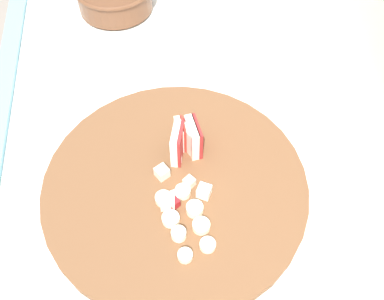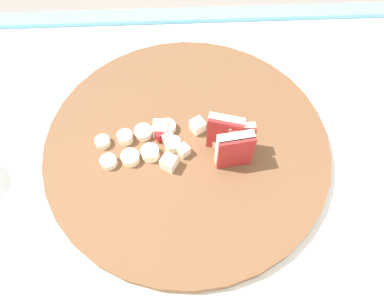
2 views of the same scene
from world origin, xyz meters
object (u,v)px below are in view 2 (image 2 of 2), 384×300
at_px(cutting_board, 187,143).
at_px(apple_dice_pile, 176,139).
at_px(apple_wedge_fan, 233,142).
at_px(banana_slice_rows, 141,144).

distance_m(cutting_board, apple_dice_pile, 0.03).
height_order(apple_wedge_fan, apple_dice_pile, apple_wedge_fan).
bearing_deg(apple_dice_pile, banana_slice_rows, 6.17).
bearing_deg(cutting_board, apple_wedge_fan, 157.96).
relative_size(cutting_board, banana_slice_rows, 3.37).
bearing_deg(banana_slice_rows, cutting_board, -173.19).
distance_m(apple_wedge_fan, apple_dice_pile, 0.09).
relative_size(cutting_board, apple_wedge_fan, 6.44).
bearing_deg(banana_slice_rows, apple_dice_pile, -173.83).
bearing_deg(cutting_board, banana_slice_rows, 6.81).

